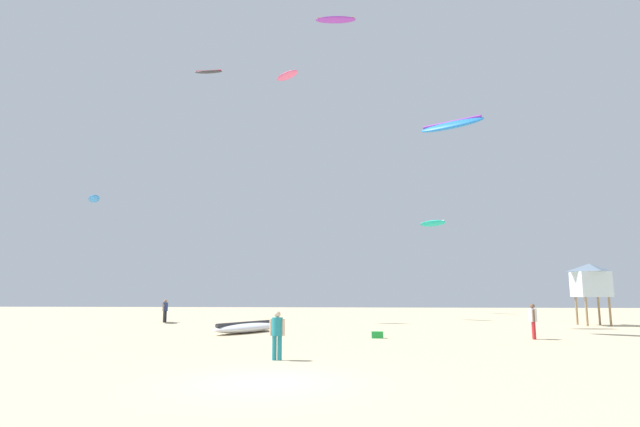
{
  "coord_description": "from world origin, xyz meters",
  "views": [
    {
      "loc": [
        2.19,
        -12.98,
        2.26
      ],
      "look_at": [
        0.0,
        20.61,
        7.5
      ],
      "focal_mm": 28.17,
      "sensor_mm": 36.0,
      "label": 1
    }
  ],
  "objects_px": {
    "person_foreground": "(277,331)",
    "lifeguard_tower": "(590,280)",
    "kite_grounded_near": "(247,327)",
    "kite_aloft_5": "(336,20)",
    "kite_aloft_3": "(209,72)",
    "kite_aloft_2": "(433,223)",
    "kite_aloft_1": "(451,125)",
    "kite_aloft_0": "(287,76)",
    "person_left": "(165,309)",
    "cooler_box": "(377,335)",
    "kite_aloft_6": "(94,199)",
    "person_midground": "(533,318)"
  },
  "relations": [
    {
      "from": "person_foreground",
      "to": "lifeguard_tower",
      "type": "bearing_deg",
      "value": 140.54
    },
    {
      "from": "kite_grounded_near",
      "to": "kite_aloft_5",
      "type": "xyz_separation_m",
      "value": [
        4.87,
        5.68,
        21.52
      ]
    },
    {
      "from": "kite_aloft_5",
      "to": "lifeguard_tower",
      "type": "bearing_deg",
      "value": 5.75
    },
    {
      "from": "kite_aloft_3",
      "to": "kite_aloft_2",
      "type": "bearing_deg",
      "value": 38.64
    },
    {
      "from": "person_foreground",
      "to": "kite_grounded_near",
      "type": "relative_size",
      "value": 0.32
    },
    {
      "from": "kite_aloft_1",
      "to": "kite_aloft_2",
      "type": "distance_m",
      "value": 26.0
    },
    {
      "from": "kite_aloft_1",
      "to": "kite_aloft_2",
      "type": "bearing_deg",
      "value": 83.73
    },
    {
      "from": "kite_aloft_0",
      "to": "kite_aloft_5",
      "type": "distance_m",
      "value": 10.19
    },
    {
      "from": "person_left",
      "to": "cooler_box",
      "type": "relative_size",
      "value": 3.01
    },
    {
      "from": "kite_grounded_near",
      "to": "kite_aloft_2",
      "type": "relative_size",
      "value": 1.68
    },
    {
      "from": "lifeguard_tower",
      "to": "kite_aloft_6",
      "type": "distance_m",
      "value": 36.79
    },
    {
      "from": "kite_grounded_near",
      "to": "person_foreground",
      "type": "bearing_deg",
      "value": -73.06
    },
    {
      "from": "person_midground",
      "to": "cooler_box",
      "type": "height_order",
      "value": "person_midground"
    },
    {
      "from": "kite_aloft_1",
      "to": "kite_aloft_3",
      "type": "bearing_deg",
      "value": 151.31
    },
    {
      "from": "kite_aloft_1",
      "to": "kite_aloft_6",
      "type": "relative_size",
      "value": 1.29
    },
    {
      "from": "person_foreground",
      "to": "lifeguard_tower",
      "type": "height_order",
      "value": "lifeguard_tower"
    },
    {
      "from": "kite_aloft_0",
      "to": "kite_aloft_1",
      "type": "xyz_separation_m",
      "value": [
        11.61,
        -14.38,
        -9.84
      ]
    },
    {
      "from": "kite_aloft_5",
      "to": "kite_aloft_6",
      "type": "height_order",
      "value": "kite_aloft_5"
    },
    {
      "from": "person_midground",
      "to": "person_left",
      "type": "bearing_deg",
      "value": 163.82
    },
    {
      "from": "kite_grounded_near",
      "to": "kite_aloft_6",
      "type": "distance_m",
      "value": 19.04
    },
    {
      "from": "lifeguard_tower",
      "to": "kite_aloft_3",
      "type": "distance_m",
      "value": 32.64
    },
    {
      "from": "person_midground",
      "to": "kite_aloft_5",
      "type": "bearing_deg",
      "value": 149.84
    },
    {
      "from": "kite_grounded_near",
      "to": "kite_aloft_1",
      "type": "height_order",
      "value": "kite_aloft_1"
    },
    {
      "from": "kite_aloft_6",
      "to": "lifeguard_tower",
      "type": "bearing_deg",
      "value": -2.45
    },
    {
      "from": "kite_aloft_1",
      "to": "lifeguard_tower",
      "type": "bearing_deg",
      "value": 34.43
    },
    {
      "from": "kite_grounded_near",
      "to": "kite_aloft_5",
      "type": "relative_size",
      "value": 1.73
    },
    {
      "from": "person_foreground",
      "to": "person_left",
      "type": "relative_size",
      "value": 0.96
    },
    {
      "from": "cooler_box",
      "to": "kite_aloft_0",
      "type": "xyz_separation_m",
      "value": [
        -6.96,
        17.52,
        21.55
      ]
    },
    {
      "from": "kite_aloft_5",
      "to": "person_midground",
      "type": "bearing_deg",
      "value": -41.62
    },
    {
      "from": "cooler_box",
      "to": "kite_aloft_6",
      "type": "distance_m",
      "value": 25.96
    },
    {
      "from": "kite_grounded_near",
      "to": "kite_aloft_6",
      "type": "bearing_deg",
      "value": 147.6
    },
    {
      "from": "person_left",
      "to": "kite_aloft_3",
      "type": "distance_m",
      "value": 19.21
    },
    {
      "from": "person_left",
      "to": "kite_aloft_2",
      "type": "relative_size",
      "value": 0.55
    },
    {
      "from": "kite_grounded_near",
      "to": "lifeguard_tower",
      "type": "height_order",
      "value": "lifeguard_tower"
    },
    {
      "from": "kite_aloft_3",
      "to": "kite_aloft_5",
      "type": "bearing_deg",
      "value": -21.64
    },
    {
      "from": "kite_aloft_3",
      "to": "kite_aloft_1",
      "type": "bearing_deg",
      "value": -28.69
    },
    {
      "from": "kite_grounded_near",
      "to": "lifeguard_tower",
      "type": "xyz_separation_m",
      "value": [
        22.09,
        7.41,
        2.76
      ]
    },
    {
      "from": "kite_grounded_near",
      "to": "kite_aloft_1",
      "type": "xyz_separation_m",
      "value": [
        11.75,
        0.32,
        11.58
      ]
    },
    {
      "from": "kite_grounded_near",
      "to": "kite_aloft_6",
      "type": "xyz_separation_m",
      "value": [
        -14.12,
        8.96,
        9.1
      ]
    },
    {
      "from": "kite_grounded_near",
      "to": "kite_aloft_1",
      "type": "relative_size",
      "value": 1.34
    },
    {
      "from": "kite_grounded_near",
      "to": "kite_aloft_3",
      "type": "height_order",
      "value": "kite_aloft_3"
    },
    {
      "from": "cooler_box",
      "to": "kite_aloft_3",
      "type": "bearing_deg",
      "value": 135.22
    },
    {
      "from": "person_foreground",
      "to": "cooler_box",
      "type": "bearing_deg",
      "value": 161.61
    },
    {
      "from": "person_foreground",
      "to": "cooler_box",
      "type": "distance_m",
      "value": 9.09
    },
    {
      "from": "kite_aloft_2",
      "to": "kite_aloft_6",
      "type": "relative_size",
      "value": 1.03
    },
    {
      "from": "kite_aloft_1",
      "to": "kite_aloft_3",
      "type": "xyz_separation_m",
      "value": [
        -17.44,
        9.54,
        8.16
      ]
    },
    {
      "from": "kite_aloft_2",
      "to": "kite_aloft_3",
      "type": "bearing_deg",
      "value": -141.36
    },
    {
      "from": "person_left",
      "to": "kite_aloft_1",
      "type": "relative_size",
      "value": 0.44
    },
    {
      "from": "kite_aloft_2",
      "to": "cooler_box",
      "type": "bearing_deg",
      "value": -104.52
    },
    {
      "from": "person_foreground",
      "to": "kite_aloft_2",
      "type": "relative_size",
      "value": 0.53
    }
  ]
}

